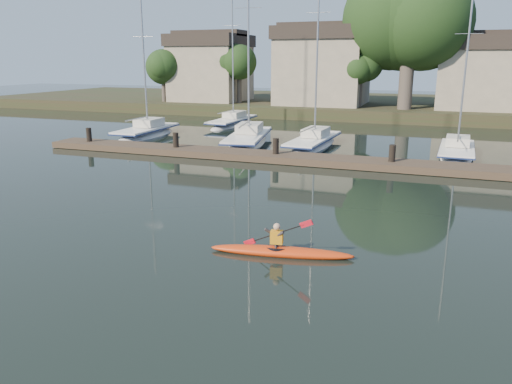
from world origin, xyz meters
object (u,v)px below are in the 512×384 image
(dock, at_px, (331,161))
(sailboat_5, at_px, (233,127))
(sailboat_1, at_px, (248,146))
(sailboat_2, at_px, (313,149))
(sailboat_3, at_px, (456,159))
(sailboat_0, at_px, (147,139))
(kayak, at_px, (281,250))

(dock, relative_size, sailboat_5, 2.53)
(sailboat_1, xyz_separation_m, sailboat_2, (4.21, 0.37, 0.02))
(sailboat_2, distance_m, sailboat_3, 8.30)
(sailboat_2, bearing_deg, sailboat_1, -172.24)
(sailboat_0, height_order, sailboat_5, sailboat_5)
(sailboat_2, distance_m, sailboat_5, 11.75)
(dock, distance_m, sailboat_2, 5.59)
(kayak, relative_size, sailboat_3, 0.35)
(dock, bearing_deg, sailboat_5, 130.21)
(kayak, xyz_separation_m, sailboat_3, (4.85, 17.27, -0.32))
(kayak, relative_size, sailboat_0, 0.34)
(sailboat_1, height_order, sailboat_2, sailboat_1)
(sailboat_3, height_order, sailboat_5, sailboat_5)
(dock, xyz_separation_m, sailboat_5, (-10.96, 12.96, -0.37))
(sailboat_0, distance_m, sailboat_2, 12.10)
(sailboat_2, bearing_deg, dock, -64.08)
(sailboat_5, bearing_deg, sailboat_2, -41.23)
(kayak, height_order, sailboat_0, sailboat_0)
(kayak, distance_m, dock, 12.65)
(sailboat_3, bearing_deg, sailboat_1, -178.28)
(kayak, relative_size, sailboat_5, 0.30)
(sailboat_2, height_order, sailboat_3, sailboat_2)
(dock, bearing_deg, kayak, -84.36)
(sailboat_0, bearing_deg, sailboat_2, -2.35)
(dock, distance_m, sailboat_5, 16.98)
(sailboat_3, bearing_deg, sailboat_0, -179.64)
(kayak, distance_m, sailboat_2, 18.06)
(sailboat_3, relative_size, sailboat_5, 0.85)
(dock, relative_size, sailboat_0, 2.89)
(kayak, bearing_deg, sailboat_1, 103.85)
(kayak, bearing_deg, sailboat_5, 105.57)
(kayak, xyz_separation_m, sailboat_0, (-15.54, 17.88, -0.35))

